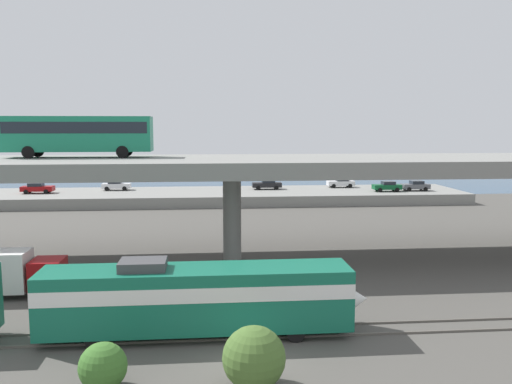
# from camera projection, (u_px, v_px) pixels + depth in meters

# --- Properties ---
(ground_plane) EXTENTS (260.00, 260.00, 0.00)m
(ground_plane) POSITION_uv_depth(u_px,v_px,m) (252.00, 367.00, 24.51)
(ground_plane) COLOR #4C4944
(rail_strip_near) EXTENTS (110.00, 0.12, 0.12)m
(rail_strip_near) POSITION_uv_depth(u_px,v_px,m) (247.00, 338.00, 27.69)
(rail_strip_near) COLOR #59544C
(rail_strip_near) RESTS_ON ground_plane
(rail_strip_far) EXTENTS (110.00, 0.12, 0.12)m
(rail_strip_far) POSITION_uv_depth(u_px,v_px,m) (245.00, 327.00, 29.23)
(rail_strip_far) COLOR #59544C
(rail_strip_far) RESTS_ON ground_plane
(train_locomotive) EXTENTS (17.33, 3.04, 4.18)m
(train_locomotive) POSITION_uv_depth(u_px,v_px,m) (212.00, 295.00, 28.04)
(train_locomotive) COLOR #14664C
(train_locomotive) RESTS_ON ground_plane
(highway_overpass) EXTENTS (96.00, 12.44, 8.50)m
(highway_overpass) POSITION_uv_depth(u_px,v_px,m) (232.00, 168.00, 43.33)
(highway_overpass) COLOR gray
(highway_overpass) RESTS_ON ground_plane
(transit_bus_on_overpass) EXTENTS (12.00, 2.68, 3.40)m
(transit_bus_on_overpass) POSITION_uv_depth(u_px,v_px,m) (79.00, 133.00, 43.99)
(transit_bus_on_overpass) COLOR #197A56
(transit_bus_on_overpass) RESTS_ON highway_overpass
(service_truck_west) EXTENTS (6.80, 2.46, 3.04)m
(service_truck_west) POSITION_uv_depth(u_px,v_px,m) (7.00, 272.00, 34.48)
(service_truck_west) COLOR maroon
(service_truck_west) RESTS_ON ground_plane
(pier_parking_lot) EXTENTS (71.62, 13.65, 1.53)m
(pier_parking_lot) POSITION_uv_depth(u_px,v_px,m) (222.00, 196.00, 78.78)
(pier_parking_lot) COLOR gray
(pier_parking_lot) RESTS_ON ground_plane
(parked_car_0) EXTENTS (4.45, 1.92, 1.50)m
(parked_car_0) POSITION_uv_depth(u_px,v_px,m) (267.00, 184.00, 81.10)
(parked_car_0) COLOR black
(parked_car_0) RESTS_ON pier_parking_lot
(parked_car_1) EXTENTS (4.47, 1.88, 1.50)m
(parked_car_1) POSITION_uv_depth(u_px,v_px,m) (37.00, 188.00, 76.17)
(parked_car_1) COLOR maroon
(parked_car_1) RESTS_ON pier_parking_lot
(parked_car_2) EXTENTS (4.23, 1.93, 1.50)m
(parked_car_2) POSITION_uv_depth(u_px,v_px,m) (341.00, 182.00, 83.65)
(parked_car_2) COLOR silver
(parked_car_2) RESTS_ON pier_parking_lot
(parked_car_3) EXTENTS (4.05, 1.90, 1.50)m
(parked_car_3) POSITION_uv_depth(u_px,v_px,m) (416.00, 186.00, 79.20)
(parked_car_3) COLOR #515459
(parked_car_3) RESTS_ON pier_parking_lot
(parked_car_4) EXTENTS (4.12, 1.83, 1.50)m
(parked_car_4) POSITION_uv_depth(u_px,v_px,m) (387.00, 186.00, 78.37)
(parked_car_4) COLOR #0C4C26
(parked_car_4) RESTS_ON pier_parking_lot
(parked_car_5) EXTENTS (4.19, 1.86, 1.50)m
(parked_car_5) POSITION_uv_depth(u_px,v_px,m) (116.00, 185.00, 79.90)
(parked_car_5) COLOR silver
(parked_car_5) RESTS_ON pier_parking_lot
(harbor_water) EXTENTS (140.00, 36.00, 0.01)m
(harbor_water) POSITION_uv_depth(u_px,v_px,m) (218.00, 185.00, 101.61)
(harbor_water) COLOR navy
(harbor_water) RESTS_ON ground_plane
(shrub_left) EXTENTS (2.05, 2.05, 2.05)m
(shrub_left) POSITION_uv_depth(u_px,v_px,m) (103.00, 367.00, 22.30)
(shrub_left) COLOR #3A6C29
(shrub_left) RESTS_ON ground_plane
(shrub_right) EXTENTS (2.71, 2.71, 2.71)m
(shrub_right) POSITION_uv_depth(u_px,v_px,m) (254.00, 358.00, 22.38)
(shrub_right) COLOR #46672C
(shrub_right) RESTS_ON ground_plane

